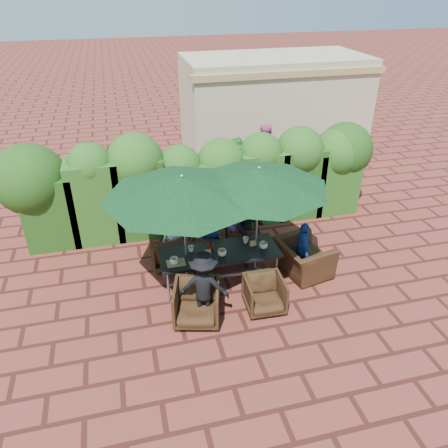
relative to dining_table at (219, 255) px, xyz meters
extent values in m
plane|color=maroon|center=(0.14, 0.15, -0.68)|extent=(80.00, 80.00, 0.00)
cube|color=black|center=(0.00, 0.00, 0.05)|extent=(2.38, 0.90, 0.05)
cube|color=gray|center=(0.00, 0.00, -0.56)|extent=(2.18, 0.05, 0.05)
cylinder|color=gray|center=(-1.09, -0.35, -0.33)|extent=(0.05, 0.05, 0.70)
cylinder|color=gray|center=(-1.09, 0.35, -0.33)|extent=(0.05, 0.05, 0.70)
cylinder|color=gray|center=(1.09, -0.35, -0.33)|extent=(0.05, 0.05, 0.70)
cylinder|color=gray|center=(1.09, 0.35, -0.33)|extent=(0.05, 0.05, 0.70)
cylinder|color=gray|center=(-0.66, 0.05, -0.66)|extent=(0.44, 0.44, 0.03)
cylinder|color=gray|center=(-0.66, 0.05, 0.52)|extent=(0.04, 0.04, 2.40)
cone|color=black|center=(-0.66, 0.05, 1.54)|extent=(2.95, 2.95, 0.38)
sphere|color=gray|center=(-0.66, 0.05, 1.74)|extent=(0.08, 0.08, 0.08)
cylinder|color=gray|center=(0.78, 0.07, -0.66)|extent=(0.44, 0.44, 0.03)
cylinder|color=gray|center=(0.78, 0.07, 0.52)|extent=(0.04, 0.04, 2.40)
cone|color=black|center=(0.78, 0.07, 1.54)|extent=(2.71, 2.71, 0.38)
sphere|color=gray|center=(0.78, 0.07, 1.74)|extent=(0.08, 0.08, 0.08)
imported|color=black|center=(-0.90, 0.90, -0.27)|extent=(0.80, 0.75, 0.81)
imported|color=black|center=(-0.04, 0.90, -0.32)|extent=(0.85, 0.82, 0.72)
imported|color=black|center=(0.79, 1.02, -0.31)|extent=(0.80, 0.76, 0.73)
imported|color=black|center=(-0.66, -0.99, -0.26)|extent=(0.98, 0.94, 0.83)
imported|color=black|center=(0.62, -1.00, -0.31)|extent=(0.74, 0.69, 0.73)
imported|color=black|center=(1.78, -0.09, -0.19)|extent=(0.93, 1.23, 0.97)
imported|color=white|center=(-0.80, 0.98, -0.11)|extent=(0.64, 0.53, 1.13)
imported|color=#1B3D95|center=(0.04, 0.93, -0.03)|extent=(0.57, 0.51, 1.29)
imported|color=black|center=(0.86, 0.89, 0.03)|extent=(0.72, 0.49, 1.41)
imported|color=black|center=(-0.52, -0.94, 0.02)|extent=(0.98, 0.68, 1.40)
imported|color=#1B3D95|center=(1.76, -0.08, -0.09)|extent=(0.43, 0.73, 1.18)
imported|color=#E14FA7|center=(-0.50, 1.11, -0.31)|extent=(0.33, 0.30, 0.73)
imported|color=#7B4CA5|center=(0.55, 0.97, -0.22)|extent=(0.41, 0.38, 0.92)
imported|color=green|center=(1.55, 4.33, 0.09)|extent=(1.46, 1.26, 1.54)
imported|color=#E14FA7|center=(2.46, 4.58, 0.21)|extent=(0.98, 0.79, 1.77)
imported|color=#919199|center=(3.70, 4.34, 0.10)|extent=(1.08, 0.71, 1.55)
imported|color=beige|center=(-0.93, -0.20, 0.14)|extent=(0.17, 0.17, 0.13)
imported|color=beige|center=(-0.54, 0.15, 0.13)|extent=(0.12, 0.12, 0.12)
imported|color=beige|center=(0.02, -0.16, 0.14)|extent=(0.17, 0.17, 0.14)
imported|color=beige|center=(0.60, 0.19, 0.13)|extent=(0.13, 0.13, 0.12)
imported|color=beige|center=(0.88, -0.10, 0.14)|extent=(0.17, 0.17, 0.13)
cylinder|color=#B20C0A|center=(-0.21, 0.09, 0.16)|extent=(0.04, 0.04, 0.17)
cylinder|color=#4C230C|center=(-0.11, 0.07, 0.16)|extent=(0.04, 0.04, 0.17)
cube|color=#9B784B|center=(-0.90, -0.19, 0.08)|extent=(0.35, 0.25, 0.02)
cube|color=tan|center=(-0.25, -0.04, 0.12)|extent=(0.12, 0.06, 0.10)
cube|color=tan|center=(0.71, 0.05, 0.12)|extent=(0.12, 0.06, 0.10)
cube|color=#183B10|center=(-3.36, 2.45, 0.17)|extent=(1.15, 0.95, 1.69)
sphere|color=#183B10|center=(-3.36, 2.45, 0.92)|extent=(0.93, 0.93, 0.93)
cube|color=#183B10|center=(-2.36, 2.45, 0.30)|extent=(1.15, 0.95, 1.95)
sphere|color=#183B10|center=(-2.36, 2.45, 1.18)|extent=(1.00, 1.00, 1.00)
cube|color=#183B10|center=(-1.36, 2.45, 0.30)|extent=(1.15, 0.95, 1.95)
sphere|color=#183B10|center=(-1.36, 2.45, 1.17)|extent=(1.29, 1.29, 1.29)
cube|color=#183B10|center=(-0.36, 2.45, 0.18)|extent=(1.15, 0.95, 1.71)
sphere|color=#183B10|center=(-0.36, 2.45, 0.93)|extent=(1.04, 1.04, 1.04)
cube|color=#183B10|center=(0.64, 2.45, 0.17)|extent=(1.15, 0.95, 1.69)
sphere|color=#183B10|center=(0.64, 2.45, 0.92)|extent=(1.18, 1.18, 1.18)
cube|color=#183B10|center=(1.64, 2.45, 0.24)|extent=(1.15, 0.95, 1.83)
sphere|color=#183B10|center=(1.64, 2.45, 1.05)|extent=(1.07, 1.07, 1.07)
cube|color=#183B10|center=(2.64, 2.45, 0.24)|extent=(1.15, 0.95, 1.83)
sphere|color=#183B10|center=(2.64, 2.45, 1.05)|extent=(1.20, 1.20, 1.20)
cube|color=#183B10|center=(3.64, 2.45, 0.16)|extent=(1.15, 0.95, 1.68)
sphere|color=#183B10|center=(3.64, 2.45, 0.90)|extent=(1.23, 1.23, 1.23)
sphere|color=#183B10|center=(-3.66, 2.55, 0.92)|extent=(1.60, 1.60, 1.60)
sphere|color=#183B10|center=(3.94, 2.55, 0.92)|extent=(1.40, 1.40, 1.40)
cube|color=#C2B090|center=(3.64, 7.15, 0.92)|extent=(6.00, 3.00, 3.20)
cube|color=tan|center=(3.64, 5.70, 2.22)|extent=(6.20, 0.25, 0.20)
camera|label=1|loc=(-1.68, -7.01, 4.87)|focal=35.00mm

